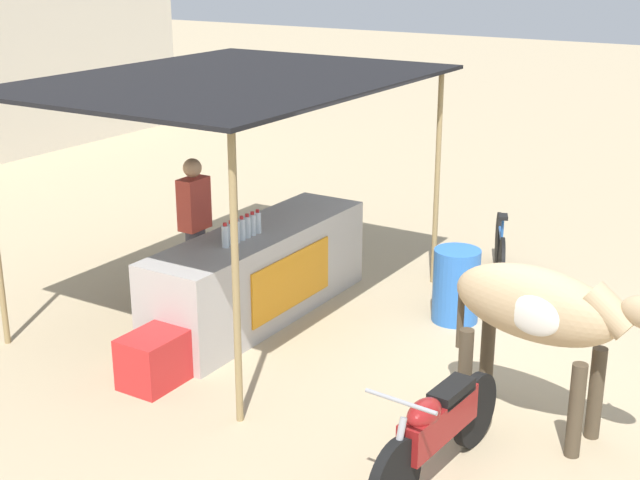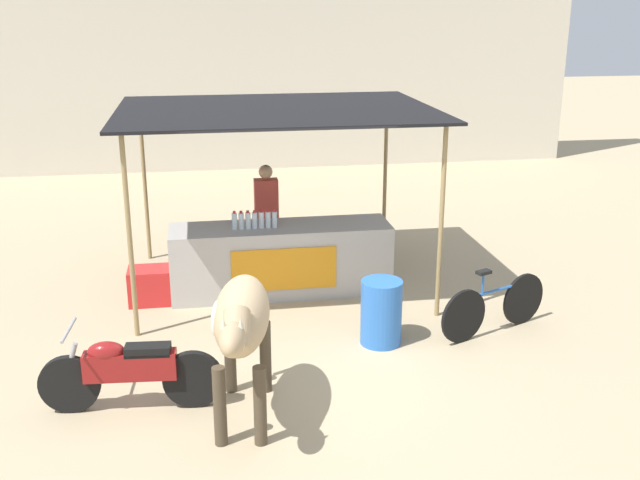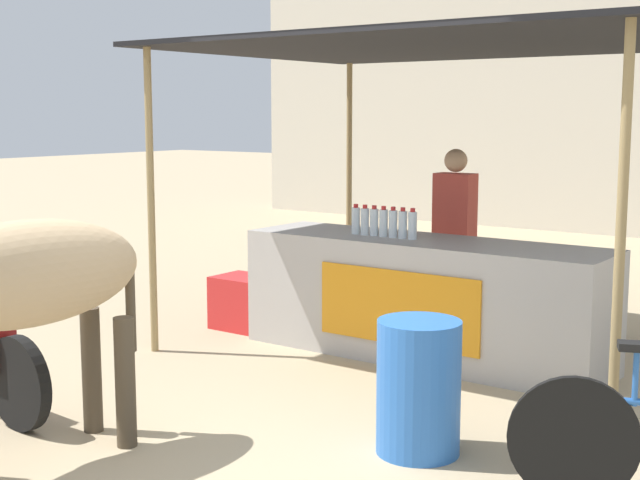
% 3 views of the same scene
% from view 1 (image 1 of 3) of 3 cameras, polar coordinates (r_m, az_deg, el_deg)
% --- Properties ---
extents(ground_plane, '(60.00, 60.00, 0.00)m').
position_cam_1_polar(ground_plane, '(8.59, 8.32, -7.86)').
color(ground_plane, tan).
extents(stall_counter, '(3.00, 0.82, 0.96)m').
position_cam_1_polar(stall_counter, '(9.40, -3.88, -2.15)').
color(stall_counter, '#B2ADA8').
rests_on(stall_counter, ground).
extents(stall_awning, '(4.20, 3.20, 2.51)m').
position_cam_1_polar(stall_awning, '(9.08, -5.72, 9.72)').
color(stall_awning, black).
rests_on(stall_awning, ground).
extents(water_bottle_row, '(0.61, 0.07, 0.25)m').
position_cam_1_polar(water_bottle_row, '(8.91, -5.02, 0.71)').
color(water_bottle_row, silver).
rests_on(water_bottle_row, stall_counter).
extents(vendor_behind_counter, '(0.34, 0.22, 1.65)m').
position_cam_1_polar(vendor_behind_counter, '(9.63, -7.99, 0.54)').
color(vendor_behind_counter, '#383842').
rests_on(vendor_behind_counter, ground).
extents(cooler_box, '(0.60, 0.44, 0.48)m').
position_cam_1_polar(cooler_box, '(8.18, -10.53, -7.50)').
color(cooler_box, red).
rests_on(cooler_box, ground).
extents(water_barrel, '(0.49, 0.49, 0.78)m').
position_cam_1_polar(water_barrel, '(9.40, 8.70, -2.89)').
color(water_barrel, blue).
rests_on(water_barrel, ground).
extents(cow, '(0.71, 1.85, 1.44)m').
position_cam_1_polar(cow, '(7.21, 14.03, -4.48)').
color(cow, tan).
rests_on(cow, ground).
extents(motorcycle_parked, '(1.80, 0.55, 0.90)m').
position_cam_1_polar(motorcycle_parked, '(6.66, 7.48, -11.87)').
color(motorcycle_parked, black).
rests_on(motorcycle_parked, ground).
extents(bicycle_leaning, '(1.54, 0.69, 0.85)m').
position_cam_1_polar(bicycle_leaning, '(10.68, 11.44, -0.67)').
color(bicycle_leaning, black).
rests_on(bicycle_leaning, ground).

